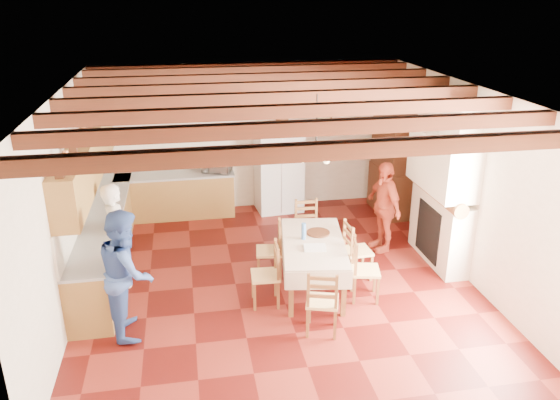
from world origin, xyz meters
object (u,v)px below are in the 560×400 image
at_px(person_woman_blue, 127,272).
at_px(person_woman_red, 384,207).
at_px(dining_table, 313,247).
at_px(chair_end_far, 308,228).
at_px(hutch, 391,162).
at_px(chair_left_far, 269,250).
at_px(person_man, 118,235).
at_px(refrigerator, 278,167).
at_px(chair_right_near, 366,269).
at_px(microwave, 217,164).
at_px(chair_end_near, 322,300).
at_px(chair_right_far, 358,250).
at_px(chair_left_near, 265,274).

height_order(person_woman_blue, person_woman_red, person_woman_blue).
height_order(dining_table, chair_end_far, chair_end_far).
height_order(hutch, chair_left_far, hutch).
bearing_deg(person_man, refrigerator, -65.16).
distance_m(dining_table, chair_end_far, 1.18).
bearing_deg(chair_right_near, chair_left_far, 68.45).
distance_m(person_man, microwave, 3.12).
bearing_deg(refrigerator, dining_table, -96.03).
distance_m(dining_table, chair_end_near, 1.18).
xyz_separation_m(refrigerator, dining_table, (-0.05, -3.28, -0.21)).
bearing_deg(chair_right_near, person_woman_red, -15.59).
distance_m(hutch, person_woman_red, 1.79).
relative_size(chair_right_far, person_woman_blue, 0.55).
relative_size(dining_table, chair_right_near, 1.98).
bearing_deg(chair_right_far, dining_table, 100.75).
bearing_deg(person_woman_blue, chair_end_far, -63.24).
relative_size(chair_left_far, person_man, 0.58).
relative_size(chair_right_near, microwave, 1.70).
height_order(chair_left_far, chair_end_far, same).
distance_m(hutch, person_woman_blue, 5.95).
xyz_separation_m(refrigerator, chair_left_near, (-0.84, -3.61, -0.43)).
distance_m(chair_right_near, chair_end_near, 1.10).
bearing_deg(dining_table, person_man, 167.38).
height_order(dining_table, chair_right_far, chair_right_far).
xyz_separation_m(chair_right_near, chair_end_far, (-0.51, 1.58, 0.00)).
xyz_separation_m(hutch, person_woman_red, (-0.74, -1.61, -0.27)).
bearing_deg(chair_end_near, chair_right_near, -122.44).
relative_size(dining_table, chair_end_far, 1.98).
relative_size(hutch, chair_left_far, 2.23).
height_order(refrigerator, dining_table, refrigerator).
bearing_deg(microwave, chair_left_far, -61.08).
bearing_deg(person_woman_blue, hutch, -61.11).
bearing_deg(person_man, chair_end_near, -140.02).
height_order(chair_right_far, person_woman_red, person_woman_red).
height_order(chair_end_far, person_woman_red, person_woman_red).
relative_size(chair_left_far, microwave, 1.70).
bearing_deg(chair_right_near, chair_right_far, 5.15).
xyz_separation_m(chair_left_near, chair_end_far, (0.97, 1.46, 0.00)).
distance_m(dining_table, chair_left_far, 0.78).
xyz_separation_m(dining_table, person_man, (-2.91, 0.65, 0.13)).
relative_size(chair_left_near, chair_left_far, 1.00).
bearing_deg(chair_end_far, person_woman_blue, -147.18).
bearing_deg(dining_table, chair_end_far, 80.92).
xyz_separation_m(hutch, chair_right_near, (-1.56, -3.14, -0.59)).
xyz_separation_m(chair_right_far, chair_end_near, (-0.92, -1.35, 0.00)).
relative_size(chair_left_far, person_woman_blue, 0.55).
bearing_deg(person_man, dining_table, -119.52).
bearing_deg(chair_right_near, person_man, 85.64).
bearing_deg(person_man, hutch, -85.16).
height_order(hutch, person_woman_blue, hutch).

